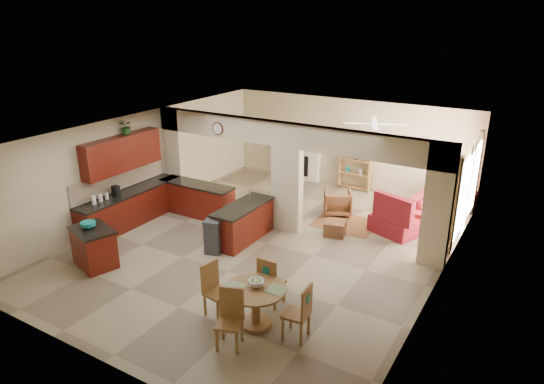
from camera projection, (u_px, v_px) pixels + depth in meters
The scene contains 39 objects.
floor at pixel (266, 243), 11.82m from camera, with size 10.00×10.00×0.00m, color gray.
ceiling at pixel (266, 131), 10.85m from camera, with size 10.00×10.00×0.00m, color white.
wall_back at pixel (348, 143), 15.36m from camera, with size 8.00×8.00×0.00m, color #C0B68D.
wall_front at pixel (94, 286), 7.31m from camera, with size 8.00×8.00×0.00m, color #C0B68D.
wall_left at pixel (142, 164), 13.26m from camera, with size 10.00×10.00×0.00m, color #C0B68D.
wall_right at pixel (442, 225), 9.41m from camera, with size 10.00×10.00×0.00m, color #C0B68D.
partition_left_pier at pixel (175, 157), 13.92m from camera, with size 0.60×0.25×2.80m, color #C0B68D.
partition_center_pier at pixel (287, 189), 12.24m from camera, with size 0.80×0.25×2.20m, color #C0B68D.
partition_right_pier at pixel (438, 206), 10.36m from camera, with size 0.60×0.25×2.80m, color #C0B68D.
partition_header at pixel (287, 135), 11.76m from camera, with size 8.00×0.25×0.60m, color #C0B68D.
kitchen_counter at pixel (158, 204), 13.03m from camera, with size 2.52×3.29×1.48m.
upper_cabinets at pixel (122, 153), 12.35m from camera, with size 0.35×2.40×0.90m, color #400C07.
peninsula at pixel (243, 223), 11.86m from camera, with size 0.70×1.85×0.91m.
wall_clock at pixel (218, 129), 12.62m from camera, with size 0.34×0.34×0.03m, color #4D2619.
rug at pixel (346, 223), 12.93m from camera, with size 1.60×1.30×0.01m, color brown.
fireplace at pixel (301, 161), 16.27m from camera, with size 1.60×0.35×1.20m.
shelving_unit at pixel (356, 161), 15.22m from camera, with size 1.00×0.32×1.80m, color olive.
window_a at pixel (462, 198), 11.35m from camera, with size 0.02×0.90×1.90m, color white.
window_b at pixel (474, 178), 12.72m from camera, with size 0.02×0.90×1.90m, color white.
glazed_door at pixel (468, 193), 12.09m from camera, with size 0.02×0.70×2.10m, color white.
drape_a_left at pixel (455, 206), 10.89m from camera, with size 0.10×0.28×2.30m, color #45251B.
drape_a_right at pixel (465, 190), 11.85m from camera, with size 0.10×0.28×2.30m, color #45251B.
drape_b_left at pixel (469, 185), 12.26m from camera, with size 0.10×0.28×2.30m, color #45251B.
drape_b_right at pixel (477, 172), 13.22m from camera, with size 0.10×0.28×2.30m, color #45251B.
ceiling_fan at pixel (375, 124), 12.63m from camera, with size 1.00×1.00×0.10m, color white.
kitchen_island at pixel (94, 247), 10.65m from camera, with size 1.19×1.00×0.88m.
teal_bowl at pixel (88, 225), 10.51m from camera, with size 0.31×0.31×0.15m, color #128078.
trash_can at pixel (213, 238), 11.22m from camera, with size 0.36×0.30×0.76m, color #303033.
dining_table at pixel (256, 301), 8.56m from camera, with size 1.10×1.10×0.75m.
fruit_bowl at pixel (256, 283), 8.51m from camera, with size 0.27×0.27×0.14m, color #67A623.
sofa at pixel (442, 206), 13.06m from camera, with size 1.06×2.71×0.79m, color maroon.
chaise at pixel (396, 224), 12.32m from camera, with size 1.12×0.91×0.45m, color maroon.
armchair at pixel (337, 202), 13.44m from camera, with size 0.73×0.75×0.68m, color maroon.
ottoman at pixel (335, 228), 12.21m from camera, with size 0.50×0.50×0.37m, color maroon.
plant at pixel (126, 127), 12.30m from camera, with size 0.36×0.31×0.40m, color #144A13.
chair_north at pixel (270, 280), 9.12m from camera, with size 0.43×0.43×1.02m.
chair_east at pixel (301, 310), 8.19m from camera, with size 0.45×0.45×1.02m.
chair_south at pixel (230, 315), 8.05m from camera, with size 0.54×0.54×1.02m.
chair_west at pixel (214, 287), 8.90m from camera, with size 0.48×0.48×1.02m.
Camera 1 is at (5.57, -9.08, 5.27)m, focal length 32.00 mm.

